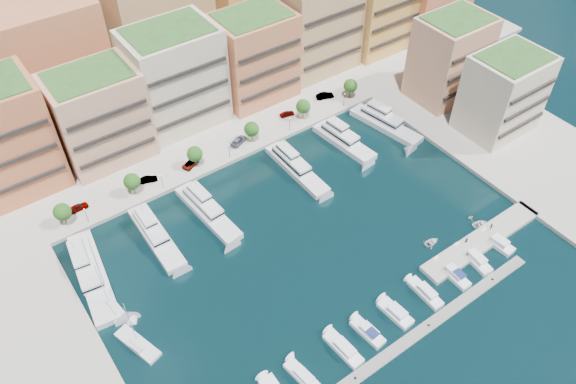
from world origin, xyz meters
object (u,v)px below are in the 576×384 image
car_2 (191,163)px  tender_3 (470,217)px  cruiser_3 (344,349)px  car_5 (325,96)px  tree_4 (303,106)px  cruiser_8 (475,259)px  tree_1 (132,181)px  cruiser_5 (396,313)px  yacht_6 (384,122)px  tender_2 (480,224)px  yacht_1 (155,234)px  car_0 (78,207)px  lamppost_4 (344,98)px  cruiser_7 (453,274)px  tree_2 (195,154)px  lamppost_3 (290,122)px  sailboat_2 (111,307)px  yacht_4 (295,167)px  cruiser_4 (368,332)px  tree_0 (62,212)px  car_4 (287,114)px  tree_3 (252,129)px  yacht_5 (342,139)px  lamppost_2 (229,149)px  tree_5 (350,86)px  person_1 (491,227)px  cruiser_9 (498,243)px  sailboat_1 (138,345)px  yacht_0 (91,272)px  car_1 (148,179)px  yacht_2 (206,209)px  cruiser_6 (425,293)px  car_3 (238,141)px  lamppost_0 (85,213)px  lamppost_1 (161,179)px  tender_0 (432,242)px  cruiser_2 (303,377)px

car_2 → tender_3: bearing=-164.8°
cruiser_3 → car_5: car_5 is taller
tree_4 → cruiser_8: (0.91, -58.09, -4.20)m
tree_1 → cruiser_5: bearing=-65.3°
yacht_6 → tender_2: yacht_6 is taller
yacht_1 → car_0: (-10.50, 16.42, 0.66)m
lamppost_4 → cruiser_7: bearing=-107.5°
tree_2 → cruiser_8: 66.90m
lamppost_3 → sailboat_2: bearing=-158.7°
lamppost_4 → yacht_4: size_ratio=0.20×
cruiser_3 → car_2: bearing=88.8°
cruiser_4 → sailboat_2: 49.13m
tree_0 → yacht_4: size_ratio=0.27×
car_4 → tree_3: bearing=116.0°
yacht_5 → tender_2: size_ratio=5.16×
lamppost_2 → cruiser_5: size_ratio=0.57×
tree_5 → cruiser_4: (-44.31, -58.09, -4.17)m
person_1 → tree_4: bearing=-104.0°
cruiser_4 → cruiser_7: bearing=-0.0°
sailboat_2 → yacht_1: bearing=37.0°
cruiser_5 → cruiser_9: (29.52, 0.00, 0.00)m
sailboat_1 → lamppost_4: bearing=23.6°
tree_4 → cruiser_8: bearing=-89.1°
yacht_0 → cruiser_9: size_ratio=3.41×
cruiser_3 → cruiser_8: same height
tree_0 → lamppost_3: (58.00, -2.30, -0.92)m
yacht_0 → car_1: bearing=39.5°
cruiser_4 → tree_0: bearing=121.6°
tree_4 → tender_2: tree_4 is taller
tree_0 → yacht_2: (26.61, -14.01, -3.53)m
person_1 → yacht_5: bearing=-104.6°
yacht_1 → cruiser_8: (50.80, -44.17, -0.54)m
cruiser_4 → cruiser_8: cruiser_4 is taller
cruiser_6 → car_5: (23.64, 61.71, 1.26)m
sailboat_2 → car_1: size_ratio=3.18×
yacht_6 → car_3: bearing=156.7°
lamppost_0 → tender_3: size_ratio=2.93×
cruiser_6 → car_2: size_ratio=1.65×
lamppost_1 → yacht_2: yacht_2 is taller
tree_3 → lamppost_2: 8.37m
tree_3 → car_4: tree_3 is taller
yacht_6 → cruiser_3: yacht_6 is taller
lamppost_0 → car_5: size_ratio=0.86×
tender_0 → yacht_4: bearing=19.1°
yacht_2 → yacht_6: (53.27, 0.04, -0.00)m
yacht_0 → sailboat_1: bearing=-87.6°
lamppost_2 → yacht_5: (26.71, -10.64, -2.62)m
yacht_0 → tender_2: bearing=-26.1°
cruiser_2 → tender_3: bearing=9.2°
tree_0 → cruiser_5: tree_0 is taller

